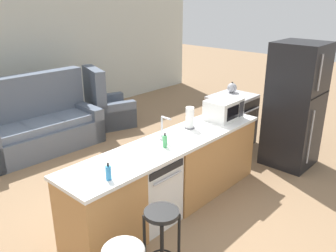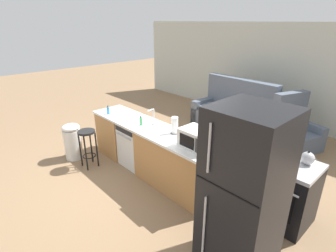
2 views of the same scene
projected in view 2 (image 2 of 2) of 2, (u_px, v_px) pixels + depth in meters
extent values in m
plane|color=#896B4C|center=(146.00, 168.00, 5.01)|extent=(24.00, 24.00, 0.00)
cube|color=beige|center=(276.00, 74.00, 6.97)|extent=(10.00, 0.06, 2.60)
cube|color=#B77F47|center=(118.00, 133.00, 5.48)|extent=(0.75, 0.62, 0.86)
cube|color=#B77F47|center=(177.00, 165.00, 4.29)|extent=(1.55, 0.62, 0.86)
cube|color=white|center=(150.00, 128.00, 4.58)|extent=(2.94, 0.66, 0.04)
cube|color=#49331C|center=(151.00, 169.00, 4.90)|extent=(2.86, 0.56, 0.08)
cube|color=white|center=(138.00, 144.00, 5.03)|extent=(0.58, 0.58, 0.84)
cube|color=black|center=(124.00, 131.00, 4.70)|extent=(0.52, 0.01, 0.08)
cylinder|color=#B2B2B7|center=(123.00, 136.00, 4.73)|extent=(0.44, 0.02, 0.02)
cube|color=black|center=(283.00, 193.00, 3.60)|extent=(0.76, 0.64, 0.85)
cube|color=black|center=(272.00, 200.00, 3.38)|extent=(0.53, 0.01, 0.43)
cylinder|color=silver|center=(274.00, 186.00, 3.28)|extent=(0.61, 0.03, 0.03)
cube|color=#B7B7BC|center=(289.00, 164.00, 3.44)|extent=(0.76, 0.64, 0.05)
torus|color=black|center=(272.00, 161.00, 3.46)|extent=(0.16, 0.16, 0.01)
torus|color=black|center=(298.00, 172.00, 3.23)|extent=(0.16, 0.16, 0.01)
torus|color=black|center=(281.00, 155.00, 3.63)|extent=(0.16, 0.16, 0.01)
torus|color=black|center=(307.00, 164.00, 3.39)|extent=(0.16, 0.16, 0.01)
cube|color=black|center=(243.00, 195.00, 2.71)|extent=(0.72, 0.70, 1.90)
cylinder|color=#B2B2B7|center=(209.00, 149.00, 2.39)|extent=(0.02, 0.02, 0.51)
cylinder|color=#B2B2B7|center=(204.00, 229.00, 2.75)|extent=(0.02, 0.02, 0.82)
cube|color=black|center=(225.00, 190.00, 2.41)|extent=(0.68, 0.01, 0.01)
cube|color=white|center=(198.00, 139.00, 3.78)|extent=(0.50, 0.36, 0.28)
cube|color=black|center=(187.00, 141.00, 3.70)|extent=(0.27, 0.01, 0.18)
cube|color=#2D2D33|center=(198.00, 146.00, 3.55)|extent=(0.11, 0.01, 0.21)
cylinder|color=silver|center=(154.00, 124.00, 4.67)|extent=(0.07, 0.07, 0.03)
cylinder|color=silver|center=(154.00, 116.00, 4.61)|extent=(0.02, 0.02, 0.26)
cylinder|color=silver|center=(151.00, 110.00, 4.52)|extent=(0.02, 0.14, 0.02)
cylinder|color=#4C4C51|center=(175.00, 133.00, 4.31)|extent=(0.14, 0.14, 0.01)
cylinder|color=white|center=(175.00, 125.00, 4.26)|extent=(0.11, 0.11, 0.27)
cylinder|color=#4CB266|center=(141.00, 121.00, 4.63)|extent=(0.06, 0.06, 0.14)
cylinder|color=black|center=(141.00, 117.00, 4.60)|extent=(0.02, 0.02, 0.04)
cylinder|color=#338CCC|center=(108.00, 111.00, 5.17)|extent=(0.06, 0.06, 0.14)
cylinder|color=black|center=(108.00, 106.00, 5.14)|extent=(0.02, 0.02, 0.04)
sphere|color=#B2B2B7|center=(308.00, 158.00, 3.36)|extent=(0.17, 0.17, 0.17)
sphere|color=black|center=(309.00, 152.00, 3.33)|extent=(0.03, 0.03, 0.03)
cone|color=#B2B2B7|center=(315.00, 159.00, 3.30)|extent=(0.08, 0.04, 0.06)
cylinder|color=black|center=(86.00, 132.00, 4.83)|extent=(0.32, 0.32, 0.04)
cylinder|color=black|center=(80.00, 150.00, 4.97)|extent=(0.03, 0.03, 0.70)
cylinder|color=black|center=(86.00, 154.00, 4.82)|extent=(0.03, 0.03, 0.70)
cylinder|color=black|center=(91.00, 146.00, 5.11)|extent=(0.03, 0.03, 0.70)
cylinder|color=black|center=(97.00, 150.00, 4.96)|extent=(0.03, 0.03, 0.70)
torus|color=black|center=(89.00, 156.00, 5.01)|extent=(0.25, 0.25, 0.02)
cylinder|color=white|center=(73.00, 144.00, 5.28)|extent=(0.34, 0.34, 0.62)
ellipsoid|color=white|center=(70.00, 128.00, 5.15)|extent=(0.35, 0.35, 0.14)
cube|color=#515B6B|center=(230.00, 122.00, 6.73)|extent=(2.04, 1.00, 0.42)
cube|color=#515B6B|center=(240.00, 103.00, 6.77)|extent=(2.01, 0.35, 1.27)
cube|color=#515B6B|center=(205.00, 109.00, 7.34)|extent=(0.25, 0.91, 0.62)
cube|color=#515B6B|center=(262.00, 128.00, 6.05)|extent=(0.25, 0.91, 0.62)
cube|color=slate|center=(213.00, 107.00, 6.99)|extent=(0.59, 0.66, 0.12)
cube|color=slate|center=(230.00, 112.00, 6.60)|extent=(0.59, 0.66, 0.12)
cube|color=slate|center=(249.00, 118.00, 6.21)|extent=(0.59, 0.66, 0.12)
cube|color=#515B6B|center=(296.00, 140.00, 5.72)|extent=(1.03, 1.07, 0.40)
cube|color=#515B6B|center=(288.00, 118.00, 5.83)|extent=(0.47, 0.87, 1.20)
cube|color=#515B6B|center=(284.00, 140.00, 5.57)|extent=(0.81, 0.41, 0.55)
cube|color=#515B6B|center=(308.00, 134.00, 5.82)|extent=(0.81, 0.41, 0.55)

